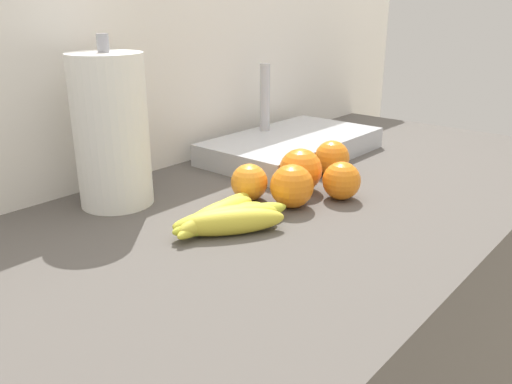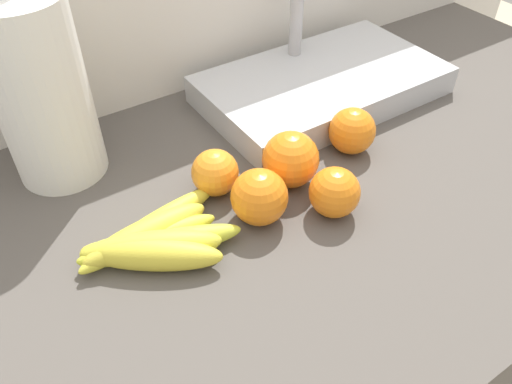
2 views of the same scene
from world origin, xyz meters
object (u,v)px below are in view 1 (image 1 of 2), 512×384
at_px(orange_back_left, 249,182).
at_px(paper_towel_roll, 111,131).
at_px(orange_front, 341,181).
at_px(sink_basin, 292,145).
at_px(banana_bunch, 224,218).
at_px(orange_right, 292,186).
at_px(orange_center, 332,158).
at_px(orange_back_right, 301,170).

xyz_separation_m(orange_back_left, paper_towel_roll, (-0.17, 0.17, 0.10)).
relative_size(orange_back_left, orange_front, 0.97).
distance_m(paper_towel_roll, sink_basin, 0.47).
distance_m(banana_bunch, orange_right, 0.15).
bearing_deg(orange_front, orange_center, 39.39).
height_order(orange_back_right, orange_right, orange_back_right).
xyz_separation_m(orange_right, paper_towel_roll, (-0.19, 0.25, 0.09)).
bearing_deg(orange_front, sink_basin, 54.20).
relative_size(banana_bunch, paper_towel_roll, 0.74).
height_order(banana_bunch, orange_back_right, orange_back_right).
bearing_deg(banana_bunch, orange_right, -9.07).
height_order(orange_center, paper_towel_roll, paper_towel_roll).
bearing_deg(orange_right, orange_front, -26.06).
bearing_deg(sink_basin, orange_back_left, -157.92).
xyz_separation_m(orange_center, sink_basin, (0.06, 0.15, -0.01)).
distance_m(orange_back_left, orange_back_right, 0.11).
bearing_deg(orange_back_left, orange_back_right, -22.69).
distance_m(orange_back_right, sink_basin, 0.25).
bearing_deg(sink_basin, orange_right, -143.48).
bearing_deg(sink_basin, orange_center, -112.51).
height_order(banana_bunch, paper_towel_roll, paper_towel_roll).
bearing_deg(orange_front, orange_right, 153.94).
relative_size(banana_bunch, orange_back_right, 2.62).
relative_size(orange_center, orange_front, 1.04).
bearing_deg(orange_front, banana_bunch, 164.03).
bearing_deg(banana_bunch, orange_back_right, 3.85).
bearing_deg(orange_back_left, orange_center, -8.34).
xyz_separation_m(orange_center, orange_back_left, (-0.23, 0.03, -0.00)).
height_order(orange_back_right, sink_basin, sink_basin).
distance_m(orange_center, orange_back_left, 0.23).
distance_m(orange_back_left, paper_towel_roll, 0.26).
height_order(orange_center, orange_back_right, orange_back_right).
distance_m(banana_bunch, orange_back_right, 0.23).
bearing_deg(orange_front, orange_back_left, 131.92).
xyz_separation_m(orange_back_right, paper_towel_roll, (-0.27, 0.21, 0.09)).
bearing_deg(orange_back_right, sink_basin, 40.34).
height_order(banana_bunch, orange_back_left, orange_back_left).
height_order(orange_front, sink_basin, sink_basin).
distance_m(orange_center, sink_basin, 0.16).
relative_size(orange_center, orange_back_right, 0.88).
relative_size(banana_bunch, orange_back_left, 3.20).
height_order(orange_center, orange_right, orange_right).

